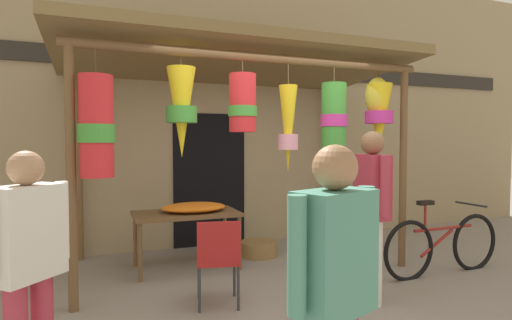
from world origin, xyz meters
The scene contains 11 objects.
ground_plane centered at (0.00, 0.00, 0.00)m, with size 30.00×30.00×0.00m, color gray.
shop_facade centered at (0.00, 2.30, 2.20)m, with size 12.67×0.29×4.41m.
market_stall_canopy centered at (-0.07, 0.91, 2.33)m, with size 4.31×2.29×2.75m.
display_table centered at (-0.74, 1.17, 0.63)m, with size 1.28×0.72×0.70m.
flower_heap_on_table centered at (-0.63, 1.17, 0.76)m, with size 0.80×0.56×0.11m.
folding_chair centered at (-0.71, -0.14, 0.50)m, with size 0.48×0.48×0.84m.
wicker_basket_by_table centered at (0.31, 1.36, 0.10)m, with size 0.51×0.51×0.20m, color olive.
parked_bicycle centered at (2.06, -0.17, 0.35)m, with size 1.75×0.44×0.92m.
vendor_in_orange centered at (0.73, -0.56, 0.99)m, with size 0.29×0.58×1.68m.
customer_foreground centered at (-2.16, -1.08, 0.89)m, with size 0.43×0.45×1.52m.
shopper_by_bananas centered at (-0.74, -2.22, 0.92)m, with size 0.56×0.34×1.56m.
Camera 1 is at (-1.77, -3.84, 1.57)m, focal length 28.76 mm.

